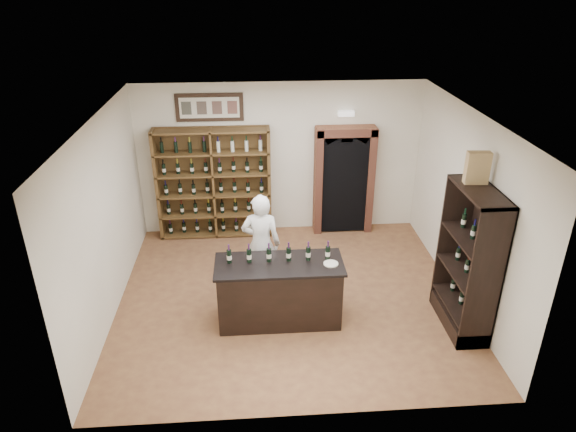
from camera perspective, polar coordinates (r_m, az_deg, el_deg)
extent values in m
plane|color=brown|center=(8.54, 0.18, -8.90)|extent=(5.50, 5.50, 0.00)
plane|color=white|center=(7.26, 0.21, 10.95)|extent=(5.50, 5.50, 0.00)
cube|color=silver|center=(10.09, -0.89, 6.35)|extent=(5.50, 0.04, 3.00)
cube|color=silver|center=(8.07, -19.66, -0.41)|extent=(0.04, 5.00, 3.00)
cube|color=silver|center=(8.43, 19.17, 0.79)|extent=(0.04, 5.00, 3.00)
cube|color=brown|center=(10.22, -8.18, 3.94)|extent=(2.20, 0.02, 2.20)
cube|color=brown|center=(10.19, -14.25, 3.32)|extent=(0.06, 0.38, 2.20)
cube|color=brown|center=(10.03, -2.12, 3.76)|extent=(0.06, 0.38, 2.20)
cube|color=brown|center=(10.05, -8.24, 3.55)|extent=(0.04, 0.38, 2.20)
cube|color=brown|center=(10.50, -7.88, -1.81)|extent=(2.18, 0.38, 0.04)
cube|color=brown|center=(10.31, -8.02, 0.28)|extent=(2.18, 0.38, 0.04)
cube|color=brown|center=(10.13, -8.16, 2.45)|extent=(2.18, 0.38, 0.03)
cube|color=brown|center=(9.97, -8.31, 4.68)|extent=(2.18, 0.38, 0.04)
cube|color=brown|center=(9.83, -8.47, 6.99)|extent=(2.18, 0.38, 0.04)
cube|color=brown|center=(9.70, -8.63, 9.35)|extent=(2.18, 0.38, 0.04)
cube|color=black|center=(9.78, -8.72, 11.84)|extent=(1.25, 0.04, 0.52)
cube|color=black|center=(10.24, 6.20, 3.83)|extent=(0.97, 0.29, 2.05)
cube|color=brown|center=(10.14, 3.35, 3.83)|extent=(0.14, 0.35, 2.15)
cube|color=brown|center=(10.32, 9.04, 3.94)|extent=(0.14, 0.35, 2.15)
cube|color=brown|center=(9.88, 6.50, 9.35)|extent=(1.15, 0.35, 0.16)
cube|color=white|center=(9.90, 6.48, 11.25)|extent=(0.30, 0.10, 0.10)
cube|color=black|center=(7.77, -0.97, -8.62)|extent=(1.80, 0.70, 0.94)
cube|color=black|center=(7.49, -0.99, -5.41)|extent=(1.88, 0.78, 0.04)
cylinder|color=black|center=(7.49, -6.55, -4.48)|extent=(0.07, 0.07, 0.21)
cylinder|color=beige|center=(7.50, -6.55, -4.58)|extent=(0.07, 0.07, 0.07)
cylinder|color=#562565|center=(7.42, -6.61, -3.48)|extent=(0.03, 0.03, 0.09)
cylinder|color=black|center=(7.48, -4.35, -4.42)|extent=(0.07, 0.07, 0.21)
cylinder|color=beige|center=(7.49, -4.34, -4.52)|extent=(0.07, 0.07, 0.07)
cylinder|color=#562565|center=(7.41, -4.38, -3.42)|extent=(0.03, 0.03, 0.09)
cylinder|color=black|center=(7.49, -2.14, -4.35)|extent=(0.07, 0.07, 0.21)
cylinder|color=beige|center=(7.49, -2.13, -4.45)|extent=(0.07, 0.07, 0.07)
cylinder|color=#562565|center=(7.41, -2.16, -3.34)|extent=(0.03, 0.03, 0.09)
cylinder|color=black|center=(7.50, 0.07, -4.27)|extent=(0.07, 0.07, 0.21)
cylinder|color=beige|center=(7.51, 0.07, -4.37)|extent=(0.07, 0.07, 0.07)
cylinder|color=#562565|center=(7.42, 0.07, -3.27)|extent=(0.03, 0.03, 0.09)
cylinder|color=black|center=(7.52, 2.26, -4.19)|extent=(0.07, 0.07, 0.21)
cylinder|color=beige|center=(7.53, 2.26, -4.28)|extent=(0.07, 0.07, 0.07)
cylinder|color=#562565|center=(7.45, 2.28, -3.19)|extent=(0.03, 0.03, 0.09)
cylinder|color=black|center=(7.56, 4.44, -4.10)|extent=(0.07, 0.07, 0.21)
cylinder|color=beige|center=(7.57, 4.44, -4.19)|extent=(0.07, 0.07, 0.07)
cylinder|color=#562565|center=(7.48, 4.48, -3.10)|extent=(0.03, 0.03, 0.09)
cube|color=black|center=(7.87, 20.94, -4.63)|extent=(0.02, 1.20, 2.20)
cube|color=black|center=(7.34, 21.07, -7.01)|extent=(0.48, 0.04, 2.20)
cube|color=black|center=(8.24, 17.91, -2.72)|extent=(0.48, 0.04, 2.20)
cube|color=black|center=(7.32, 20.62, 2.58)|extent=(0.48, 1.20, 0.04)
cube|color=black|center=(8.30, 18.40, -10.59)|extent=(0.48, 1.20, 0.24)
cube|color=black|center=(8.17, 18.62, -9.28)|extent=(0.48, 1.16, 0.03)
cube|color=black|center=(7.88, 19.18, -5.99)|extent=(0.48, 1.16, 0.03)
cube|color=black|center=(7.62, 19.78, -2.47)|extent=(0.48, 1.16, 0.03)
imported|color=white|center=(8.28, -3.01, -3.13)|extent=(0.67, 0.48, 1.73)
cylinder|color=beige|center=(7.48, 4.79, -5.31)|extent=(0.21, 0.21, 0.02)
cube|color=tan|center=(7.44, 20.30, 5.05)|extent=(0.33, 0.16, 0.45)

